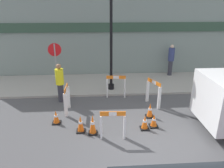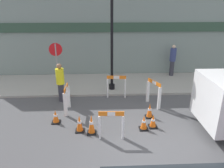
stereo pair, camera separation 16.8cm
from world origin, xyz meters
name	(u,v)px [view 1 (the left image)]	position (x,y,z in m)	size (l,w,h in m)	color
ground_plane	(150,161)	(0.00, 0.00, 0.00)	(60.00, 60.00, 0.00)	#4C4C4F
sidewalk_slab	(124,83)	(0.00, 6.03, 0.05)	(18.00, 3.07, 0.10)	#9E9B93
storefront_facade	(122,28)	(0.00, 7.64, 2.75)	(18.00, 0.22, 5.50)	gray
streetlamp_post	(111,25)	(-0.76, 5.15, 3.17)	(0.44, 0.44, 4.73)	black
stop_sign	(56,60)	(-3.33, 5.11, 1.64)	(0.59, 0.12, 2.30)	gray
barricade_0	(67,98)	(-2.64, 3.08, 0.59)	(0.14, 0.80, 1.10)	white
barricade_1	(113,124)	(-0.96, 1.16, 0.52)	(0.81, 0.17, 0.97)	white
barricade_2	(153,92)	(0.91, 3.47, 0.60)	(0.46, 0.83, 1.11)	white
barricade_3	(116,86)	(-0.59, 4.35, 0.57)	(0.87, 0.20, 1.06)	white
traffic_cone_0	(56,117)	(-2.94, 2.22, 0.24)	(0.30, 0.30, 0.51)	black
traffic_cone_1	(93,125)	(-1.61, 1.48, 0.34)	(0.30, 0.30, 0.70)	black
traffic_cone_2	(145,122)	(0.18, 1.64, 0.25)	(0.30, 0.30, 0.53)	black
traffic_cone_3	(81,124)	(-2.02, 1.62, 0.29)	(0.30, 0.30, 0.61)	black
traffic_cone_4	(150,110)	(0.55, 2.46, 0.27)	(0.30, 0.30, 0.57)	black
traffic_cone_5	(154,121)	(0.53, 1.76, 0.23)	(0.30, 0.30, 0.48)	black
person_worker	(60,82)	(-3.04, 4.10, 0.92)	(0.47, 0.47, 1.71)	#33333D
person_pedestrian	(171,59)	(2.79, 7.06, 1.07)	(0.36, 0.36, 1.79)	#33333D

